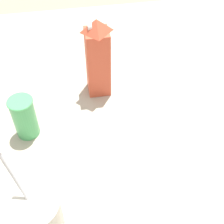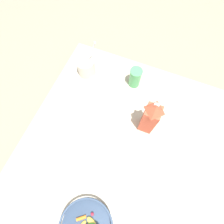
{
  "view_description": "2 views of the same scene",
  "coord_description": "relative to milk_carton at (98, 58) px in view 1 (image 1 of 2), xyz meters",
  "views": [
    {
      "loc": [
        0.77,
        -0.28,
        0.77
      ],
      "look_at": [
        0.13,
        -0.17,
        0.08
      ],
      "focal_mm": 50.0,
      "sensor_mm": 36.0,
      "label": 1
    },
    {
      "loc": [
        0.05,
        0.15,
        0.98
      ],
      "look_at": [
        0.17,
        -0.17,
        0.12
      ],
      "focal_mm": 28.0,
      "sensor_mm": 36.0,
      "label": 2
    }
  ],
  "objects": [
    {
      "name": "yogurt_tub",
      "position": [
        0.46,
        -0.2,
        -0.07
      ],
      "size": [
        0.12,
        0.11,
        0.24
      ],
      "color": "silver",
      "rests_on": "countertop"
    },
    {
      "name": "milk_carton",
      "position": [
        0.0,
        0.0,
        0.0
      ],
      "size": [
        0.07,
        0.07,
        0.27
      ],
      "color": "#CC4C33",
      "rests_on": "countertop"
    },
    {
      "name": "drinking_cup",
      "position": [
        0.15,
        -0.24,
        -0.07
      ],
      "size": [
        0.07,
        0.07,
        0.14
      ],
      "color": "#4CB266",
      "rests_on": "countertop"
    },
    {
      "name": "countertop",
      "position": [
        0.02,
        0.19,
        -0.15
      ],
      "size": [
        1.19,
        1.19,
        0.03
      ],
      "color": "#B2A893",
      "rests_on": "ground_plane"
    },
    {
      "name": "ground_plane",
      "position": [
        0.02,
        0.19,
        -0.17
      ],
      "size": [
        6.0,
        6.0,
        0.0
      ],
      "primitive_type": "plane",
      "color": "gray"
    }
  ]
}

